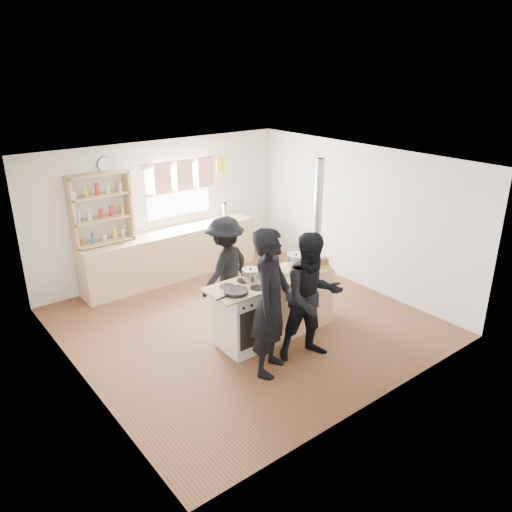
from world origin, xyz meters
name	(u,v)px	position (x,y,z in m)	size (l,w,h in m)	color
ground	(245,322)	(0.00, 0.00, -0.01)	(5.00, 5.00, 0.01)	brown
back_counter	(173,254)	(0.00, 2.22, 0.45)	(3.40, 0.55, 0.90)	#D2B47E
shelving_unit	(101,209)	(-1.20, 2.34, 1.51)	(1.00, 0.28, 1.20)	tan
thermos	(225,211)	(1.19, 2.22, 1.06)	(0.10, 0.10, 0.32)	silver
cooking_island	(275,305)	(0.14, -0.55, 0.47)	(1.97, 0.64, 0.93)	silver
skillet_greens	(236,291)	(-0.62, -0.66, 0.96)	(0.37, 0.37, 0.05)	black
roast_tray	(274,274)	(0.13, -0.55, 0.97)	(0.41, 0.32, 0.07)	silver
stockpot_stove	(250,275)	(-0.22, -0.45, 1.02)	(0.24, 0.24, 0.20)	#BCBCBF
stockpot_counter	(296,260)	(0.64, -0.44, 1.02)	(0.27, 0.27, 0.21)	#BCBCBE
bread_board	(320,262)	(0.93, -0.66, 0.98)	(0.34, 0.30, 0.12)	tan
flue_heater	(315,277)	(1.02, -0.47, 0.65)	(0.35, 0.35, 2.50)	black
person_near_left	(271,303)	(-0.50, -1.23, 0.98)	(0.71, 0.47, 1.96)	black
person_near_right	(312,297)	(0.14, -1.30, 0.89)	(0.86, 0.67, 1.78)	black
person_far	(226,268)	(-0.08, 0.38, 0.81)	(1.05, 0.60, 1.63)	black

